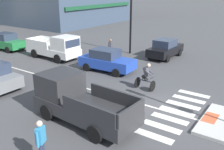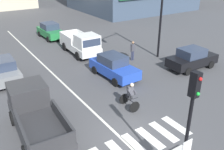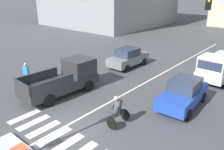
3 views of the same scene
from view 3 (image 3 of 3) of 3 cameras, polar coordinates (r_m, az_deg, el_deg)
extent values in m
plane|color=#474749|center=(11.60, -11.76, -13.51)|extent=(300.00, 300.00, 0.00)
cube|color=silver|center=(13.30, -21.24, -9.75)|extent=(0.44, 1.80, 0.01)
cube|color=silver|center=(12.61, -19.20, -11.25)|extent=(0.44, 1.80, 0.01)
cube|color=silver|center=(11.94, -16.90, -12.91)|extent=(0.44, 1.80, 0.01)
cube|color=silver|center=(11.30, -14.31, -14.73)|extent=(0.44, 1.80, 0.01)
cube|color=silver|center=(10.71, -11.36, -16.73)|extent=(0.44, 1.80, 0.01)
cube|color=silver|center=(18.74, 12.26, 0.24)|extent=(0.14, 28.00, 0.01)
cube|color=black|center=(11.83, 23.27, 16.79)|extent=(0.35, 0.37, 0.80)
sphere|color=gold|center=(11.66, 23.31, 16.75)|extent=(0.12, 0.12, 0.12)
cube|color=#2347B7|center=(13.83, 17.47, -5.01)|extent=(1.92, 4.19, 0.70)
cube|color=#2D384C|center=(13.69, 17.99, -2.26)|extent=(1.58, 1.98, 0.64)
cylinder|color=black|center=(12.69, 18.78, -9.42)|extent=(0.21, 0.61, 0.60)
cylinder|color=black|center=(13.18, 11.93, -7.48)|extent=(0.21, 0.61, 0.60)
cylinder|color=black|center=(14.89, 22.05, -5.22)|extent=(0.21, 0.61, 0.60)
cylinder|color=black|center=(15.31, 16.11, -3.72)|extent=(0.21, 0.61, 0.60)
cylinder|color=black|center=(24.04, 25.72, 3.95)|extent=(0.20, 0.60, 0.60)
cube|color=slate|center=(20.06, 4.13, 4.00)|extent=(1.73, 4.11, 0.70)
cube|color=#2D384C|center=(19.76, 3.92, 5.76)|extent=(1.49, 1.91, 0.64)
cylinder|color=black|center=(21.61, 4.36, 4.27)|extent=(0.18, 0.60, 0.60)
cylinder|color=black|center=(20.72, 8.07, 3.38)|extent=(0.18, 0.60, 0.60)
cylinder|color=black|center=(19.71, -0.05, 2.68)|extent=(0.18, 0.60, 0.60)
cylinder|color=black|center=(18.73, 3.81, 1.63)|extent=(0.18, 0.60, 0.60)
cube|color=white|center=(19.12, 25.47, 1.19)|extent=(2.04, 5.15, 0.60)
cube|color=white|center=(17.40, 24.30, 2.53)|extent=(1.85, 1.75, 1.10)
cube|color=#2D384C|center=(16.61, 23.42, 2.15)|extent=(1.62, 0.12, 0.60)
cube|color=white|center=(20.13, 24.23, 4.11)|extent=(0.20, 2.81, 0.60)
cylinder|color=black|center=(18.04, 21.07, -0.27)|extent=(0.26, 0.77, 0.76)
cylinder|color=black|center=(20.73, 24.15, 1.96)|extent=(0.26, 0.77, 0.76)
cube|color=#2D2D30|center=(15.00, -12.91, -2.36)|extent=(2.17, 5.20, 0.60)
cube|color=#2D2D30|center=(15.56, -8.31, 2.18)|extent=(1.89, 1.80, 1.10)
cube|color=#2D384C|center=(16.03, -6.01, 3.16)|extent=(1.62, 0.17, 0.60)
cube|color=#2D2D30|center=(15.02, -18.21, -0.39)|extent=(0.27, 2.81, 0.60)
cube|color=#2D2D30|center=(13.57, -14.53, -2.28)|extent=(0.27, 2.81, 0.60)
cube|color=#2D2D30|center=(13.69, -21.76, -2.95)|extent=(1.80, 0.20, 0.60)
cylinder|color=black|center=(16.63, -10.12, -0.91)|extent=(0.28, 0.77, 0.76)
cylinder|color=black|center=(15.30, -6.00, -2.66)|extent=(0.28, 0.77, 0.76)
cylinder|color=black|center=(15.22, -19.12, -3.90)|extent=(0.28, 0.77, 0.76)
cylinder|color=black|center=(13.75, -15.48, -6.20)|extent=(0.28, 0.77, 0.76)
cylinder|color=black|center=(11.27, -0.14, -12.09)|extent=(0.66, 0.07, 0.66)
cylinder|color=black|center=(11.95, 3.34, -10.05)|extent=(0.66, 0.07, 0.66)
cylinder|color=black|center=(11.49, 1.66, -10.12)|extent=(0.09, 0.89, 0.05)
cylinder|color=black|center=(11.51, 2.27, -9.01)|extent=(0.04, 0.04, 0.30)
cylinder|color=black|center=(11.03, 0.03, -9.72)|extent=(0.44, 0.05, 0.04)
cylinder|color=black|center=(11.36, 2.05, -9.44)|extent=(0.14, 0.40, 0.33)
cylinder|color=black|center=(11.45, 1.44, -9.17)|extent=(0.14, 0.40, 0.33)
cube|color=#3F3F47|center=(11.13, 1.42, -7.58)|extent=(0.36, 0.40, 0.60)
sphere|color=beige|center=(10.86, 1.02, -5.91)|extent=(0.22, 0.22, 0.22)
cylinder|color=#3F3F47|center=(10.92, 1.43, -8.19)|extent=(0.10, 0.46, 0.31)
cylinder|color=#3F3F47|center=(11.11, 0.18, -7.64)|extent=(0.10, 0.46, 0.31)
cylinder|color=#2D334C|center=(17.24, -20.78, -1.09)|extent=(0.12, 0.12, 0.82)
cylinder|color=#2D334C|center=(17.15, -20.36, -1.15)|extent=(0.12, 0.12, 0.82)
cube|color=#338CBF|center=(16.96, -20.87, 1.11)|extent=(0.42, 0.34, 0.60)
cylinder|color=#338CBF|center=(17.11, -21.46, 1.02)|extent=(0.09, 0.09, 0.56)
cylinder|color=#338CBF|center=(16.84, -20.23, 0.87)|extent=(0.09, 0.09, 0.56)
sphere|color=beige|center=(16.82, -21.06, 2.52)|extent=(0.22, 0.22, 0.22)
camera|label=1|loc=(19.04, -47.58, 12.66)|focal=40.54mm
camera|label=2|loc=(13.80, -61.07, 15.77)|focal=39.70mm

